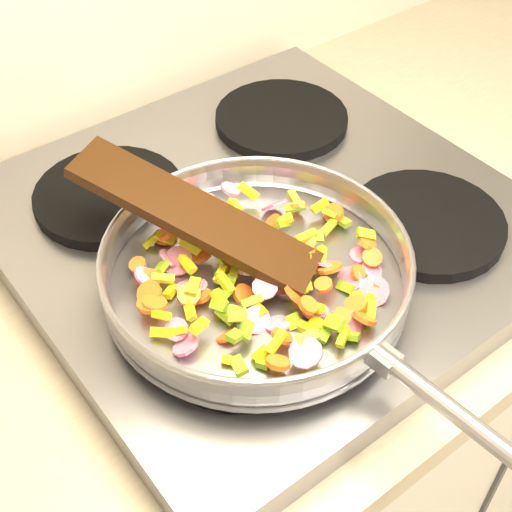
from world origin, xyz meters
TOP-DOWN VIEW (x-y plane):
  - cooktop at (-0.70, 1.67)m, footprint 0.60×0.60m
  - grate_fl at (-0.84, 1.52)m, footprint 0.19×0.19m
  - grate_fr at (-0.56, 1.52)m, footprint 0.19×0.19m
  - grate_bl at (-0.84, 1.81)m, footprint 0.19×0.19m
  - grate_br at (-0.56, 1.81)m, footprint 0.19×0.19m
  - saute_pan at (-0.79, 1.56)m, footprint 0.37×0.54m
  - vegetable_heap at (-0.79, 1.56)m, footprint 0.29×0.30m
  - wooden_spatula at (-0.82, 1.64)m, footprint 0.19×0.27m

SIDE VIEW (x-z plane):
  - cooktop at x=-0.70m, z-range 0.90..0.94m
  - grate_fl at x=-0.84m, z-range 0.94..0.96m
  - grate_fr at x=-0.56m, z-range 0.94..0.96m
  - grate_bl at x=-0.84m, z-range 0.94..0.96m
  - grate_br at x=-0.56m, z-range 0.94..0.96m
  - vegetable_heap at x=-0.79m, z-range 0.95..1.00m
  - saute_pan at x=-0.79m, z-range 0.96..1.01m
  - wooden_spatula at x=-0.82m, z-range 0.97..1.06m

